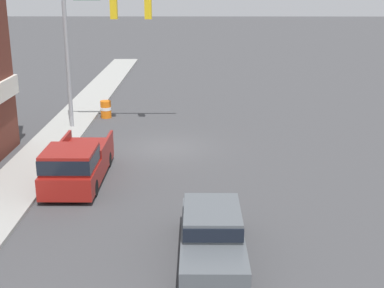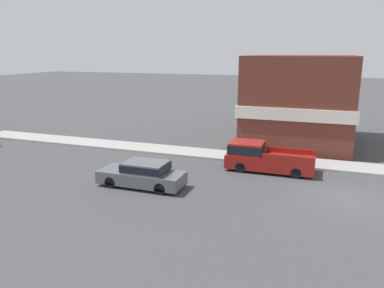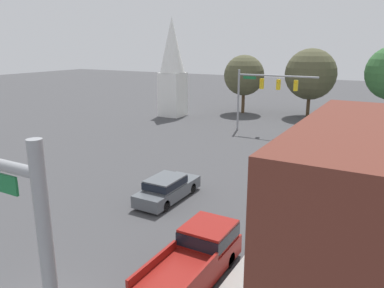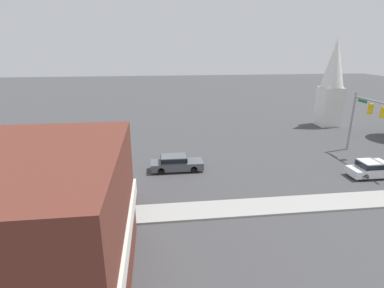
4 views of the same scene
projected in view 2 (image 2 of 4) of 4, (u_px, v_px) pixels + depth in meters
name	position (u px, v px, depth m)	size (l,w,h in m)	color
ground_plane	(346.00, 199.00, 19.46)	(200.00, 200.00, 0.00)	#424244
sidewalk_curb	(343.00, 166.00, 24.65)	(2.40, 60.00, 0.14)	#9E9E99
car_lead	(143.00, 174.00, 21.00)	(1.82, 4.89, 1.47)	black
pickup_truck_parked	(262.00, 157.00, 23.87)	(2.01, 5.48, 1.80)	black
corner_brick_building	(300.00, 100.00, 31.09)	(10.34, 8.55, 7.13)	brown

